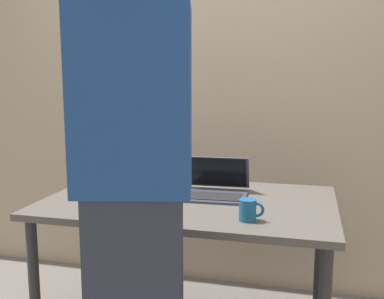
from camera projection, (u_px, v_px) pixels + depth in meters
The scene contains 7 objects.
desk at pixel (190, 214), 2.26m from camera, with size 1.42×0.89×0.77m.
laptop at pixel (213, 187), 2.32m from camera, with size 0.36×0.34×0.19m.
beer_bottle_amber at pixel (118, 165), 2.58m from camera, with size 0.06×0.06×0.27m.
beer_bottle_dark at pixel (102, 163), 2.58m from camera, with size 0.07×0.07×0.29m.
person_figure at pixel (134, 201), 1.59m from camera, with size 0.44×0.34×1.84m.
coffee_mug at pixel (248, 210), 1.90m from camera, with size 0.11×0.07×0.09m.
back_wall at pixel (221, 88), 2.93m from camera, with size 6.00×0.10×2.60m, color tan.
Camera 1 is at (0.56, -2.11, 1.37)m, focal length 42.30 mm.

